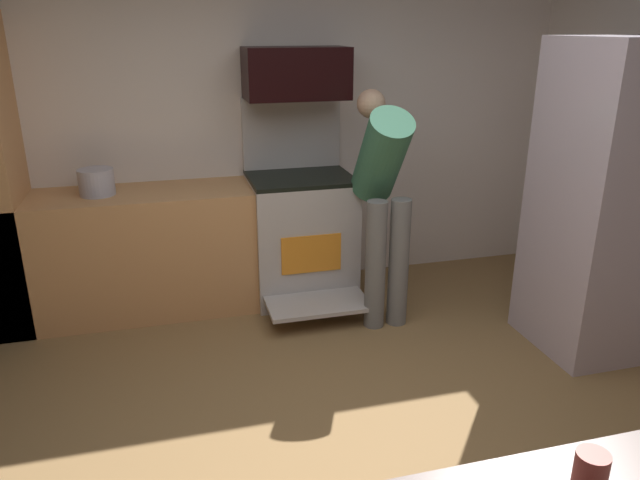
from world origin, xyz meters
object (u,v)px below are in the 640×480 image
oven_range (301,232)px  person_cook (383,190)px  microwave (296,73)px  stock_pot (96,182)px  mug_coffee (591,470)px  refrigerator (617,201)px

oven_range → person_cook: person_cook is taller
oven_range → microwave: microwave is taller
oven_range → stock_pot: bearing=179.4°
mug_coffee → stock_pot: (-1.43, 3.23, 0.04)m
person_cook → microwave: bearing=126.0°
person_cook → stock_pot: size_ratio=6.67×
microwave → stock_pot: bearing=-176.8°
oven_range → stock_pot: 1.51m
oven_range → stock_pot: oven_range is taller
mug_coffee → stock_pot: size_ratio=0.40×
mug_coffee → stock_pot: stock_pot is taller
refrigerator → person_cook: (-1.27, 0.72, -0.03)m
refrigerator → microwave: bearing=142.2°
oven_range → person_cook: (0.45, -0.53, 0.44)m
oven_range → refrigerator: 2.18m
oven_range → person_cook: bearing=-49.4°
microwave → person_cook: size_ratio=0.47×
oven_range → refrigerator: refrigerator is taller
microwave → mug_coffee: 3.39m
microwave → oven_range: bearing=-90.0°
person_cook → oven_range: bearing=130.6°
refrigerator → stock_pot: refrigerator is taller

